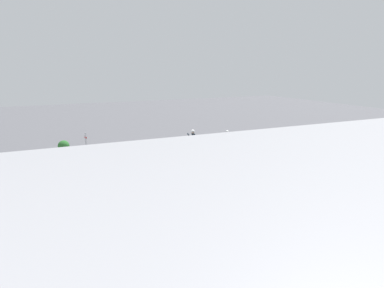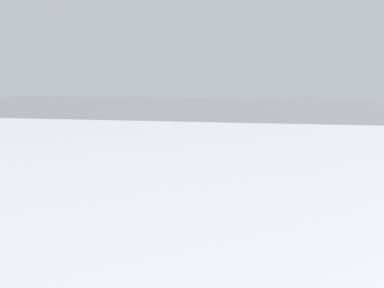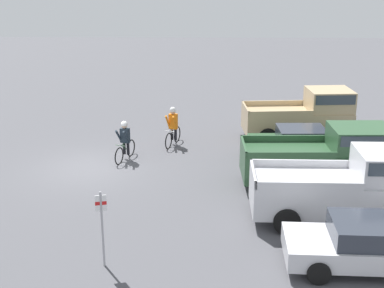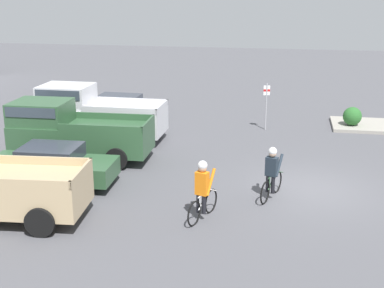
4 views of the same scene
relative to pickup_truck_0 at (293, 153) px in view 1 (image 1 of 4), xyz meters
name	(u,v)px [view 1 (image 1 of 4)]	position (x,y,z in m)	size (l,w,h in m)	color
ground_plane	(175,149)	(4.00, -9.30, -1.20)	(80.00, 80.00, 0.00)	#4C4C51
pickup_truck_0	(293,153)	(0.00, 0.00, 0.00)	(2.50, 5.03, 2.34)	tan
sedan_0	(248,163)	(2.84, -0.73, -0.50)	(2.00, 4.33, 1.37)	#2D5133
pickup_truck_1	(212,163)	(5.62, -0.28, -0.03)	(2.30, 5.34, 2.25)	#2D5133
pickup_truck_2	(168,169)	(8.44, -0.11, 0.01)	(2.25, 5.39, 2.35)	silver
sedan_1	(115,184)	(11.24, -0.38, -0.51)	(2.13, 4.48, 1.37)	silver
cyclist_0	(193,140)	(3.03, -8.05, -0.33)	(1.74, 0.67, 1.70)	black
cyclist_1	(227,141)	(1.07, -6.15, -0.28)	(1.71, 0.66, 1.80)	black
fire_lane_sign	(86,145)	(11.32, -7.46, 0.13)	(0.09, 0.30, 2.18)	#9E9EA3
curb_island	(58,152)	(12.68, -11.88, -1.12)	(2.61, 2.62, 0.15)	gray
shrub	(64,146)	(12.29, -11.45, -0.61)	(0.87, 0.87, 0.87)	#286028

